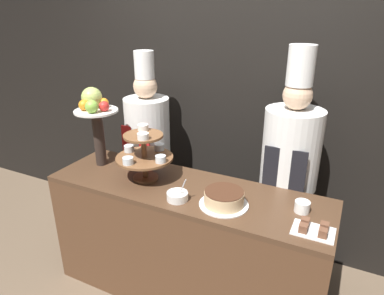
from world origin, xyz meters
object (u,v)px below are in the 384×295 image
cake_round (224,198)px  serving_bowl_near (177,196)px  tiered_stand (144,153)px  cake_square_tray (314,229)px  cup_white (302,207)px  chef_center_left (289,168)px  fruit_pedestal (95,113)px  chef_left (148,145)px

cake_round → serving_bowl_near: size_ratio=1.95×
tiered_stand → cake_square_tray: size_ratio=1.79×
tiered_stand → serving_bowl_near: bearing=-24.6°
tiered_stand → cup_white: 1.06m
serving_bowl_near → chef_center_left: 0.83m
cake_round → cup_white: size_ratio=3.39×
serving_bowl_near → cup_white: bearing=15.8°
tiered_stand → cake_round: 0.64m
fruit_pedestal → chef_center_left: chef_center_left is taller
fruit_pedestal → cup_white: (1.50, -0.02, -0.36)m
cake_round → fruit_pedestal: bearing=172.1°
tiered_stand → cake_round: tiered_stand is taller
cup_white → chef_left: chef_left is taller
fruit_pedestal → cup_white: fruit_pedestal is taller
cup_white → serving_bowl_near: bearing=-164.2°
cake_round → tiered_stand: bearing=172.2°
fruit_pedestal → cake_square_tray: (1.59, -0.19, -0.38)m
cup_white → chef_left: 1.40m
chef_center_left → cake_square_tray: bearing=-67.0°
cup_white → chef_center_left: 0.46m
chef_center_left → tiered_stand: bearing=-151.8°
cup_white → serving_bowl_near: (-0.71, -0.20, -0.01)m
fruit_pedestal → chef_left: (0.17, 0.41, -0.37)m
cup_white → cake_square_tray: (0.09, -0.17, -0.01)m
cake_square_tray → chef_left: chef_left is taller
cake_square_tray → cup_white: bearing=117.3°
chef_left → tiered_stand: bearing=-59.0°
serving_bowl_near → chef_center_left: size_ratio=0.09×
cake_square_tray → chef_left: 1.54m
cake_round → chef_left: chef_left is taller
cake_round → serving_bowl_near: 0.29m
cake_square_tray → serving_bowl_near: size_ratio=1.42×
cake_round → serving_bowl_near: (-0.28, -0.07, -0.02)m
fruit_pedestal → cup_white: bearing=-0.6°
fruit_pedestal → chef_center_left: (1.33, 0.41, -0.33)m
cake_round → chef_left: 1.06m
fruit_pedestal → chef_left: size_ratio=0.34×
cake_round → chef_center_left: size_ratio=0.17×
tiered_stand → serving_bowl_near: (0.33, -0.15, -0.17)m
cup_white → chef_left: size_ratio=0.05×
fruit_pedestal → cake_round: size_ratio=1.93×
fruit_pedestal → serving_bowl_near: bearing=-15.5°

